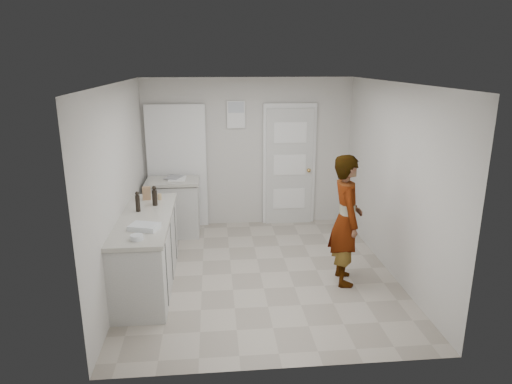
{
  "coord_description": "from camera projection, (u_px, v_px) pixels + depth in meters",
  "views": [
    {
      "loc": [
        -0.59,
        -5.58,
        2.77
      ],
      "look_at": [
        -0.02,
        0.4,
        1.02
      ],
      "focal_mm": 32.0,
      "sensor_mm": 36.0,
      "label": 1
    }
  ],
  "objects": [
    {
      "name": "side_counter",
      "position": [
        174.0,
        209.0,
        7.41
      ],
      "size": [
        0.84,
        0.61,
        0.93
      ],
      "color": "silver",
      "rests_on": "ground"
    },
    {
      "name": "cake_mix_box",
      "position": [
        147.0,
        193.0,
        6.21
      ],
      "size": [
        0.12,
        0.07,
        0.18
      ],
      "primitive_type": "cube",
      "rotation": [
        0.0,
        0.0,
        0.15
      ],
      "color": "#A37051",
      "rests_on": "main_counter"
    },
    {
      "name": "baking_dish",
      "position": [
        144.0,
        227.0,
        5.15
      ],
      "size": [
        0.37,
        0.31,
        0.06
      ],
      "rotation": [
        0.0,
        0.0,
        -0.31
      ],
      "color": "silver",
      "rests_on": "main_counter"
    },
    {
      "name": "spice_jar",
      "position": [
        160.0,
        197.0,
        6.23
      ],
      "size": [
        0.05,
        0.05,
        0.08
      ],
      "primitive_type": "cylinder",
      "color": "tan",
      "rests_on": "main_counter"
    },
    {
      "name": "oil_cruet_b",
      "position": [
        138.0,
        202.0,
        5.72
      ],
      "size": [
        0.06,
        0.06,
        0.26
      ],
      "color": "black",
      "rests_on": "main_counter"
    },
    {
      "name": "ground",
      "position": [
        260.0,
        273.0,
        6.16
      ],
      "size": [
        4.0,
        4.0,
        0.0
      ],
      "primitive_type": "plane",
      "color": "gray",
      "rests_on": "ground"
    },
    {
      "name": "person",
      "position": [
        346.0,
        220.0,
        5.71
      ],
      "size": [
        0.44,
        0.63,
        1.67
      ],
      "primitive_type": "imported",
      "rotation": [
        0.0,
        0.0,
        1.51
      ],
      "color": "silver",
      "rests_on": "ground"
    },
    {
      "name": "papers",
      "position": [
        177.0,
        179.0,
        7.33
      ],
      "size": [
        0.28,
        0.35,
        0.01
      ],
      "primitive_type": "cube",
      "rotation": [
        0.0,
        0.0,
        -0.04
      ],
      "color": "white",
      "rests_on": "side_counter"
    },
    {
      "name": "room_shell",
      "position": [
        238.0,
        167.0,
        7.73
      ],
      "size": [
        4.0,
        4.0,
        4.0
      ],
      "color": "silver",
      "rests_on": "ground"
    },
    {
      "name": "oil_cruet_a",
      "position": [
        155.0,
        196.0,
        5.97
      ],
      "size": [
        0.07,
        0.07,
        0.27
      ],
      "color": "black",
      "rests_on": "main_counter"
    },
    {
      "name": "egg_bowl",
      "position": [
        137.0,
        237.0,
        4.85
      ],
      "size": [
        0.14,
        0.14,
        0.05
      ],
      "color": "silver",
      "rests_on": "main_counter"
    },
    {
      "name": "main_counter",
      "position": [
        147.0,
        254.0,
        5.72
      ],
      "size": [
        0.64,
        1.96,
        0.93
      ],
      "color": "silver",
      "rests_on": "ground"
    }
  ]
}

